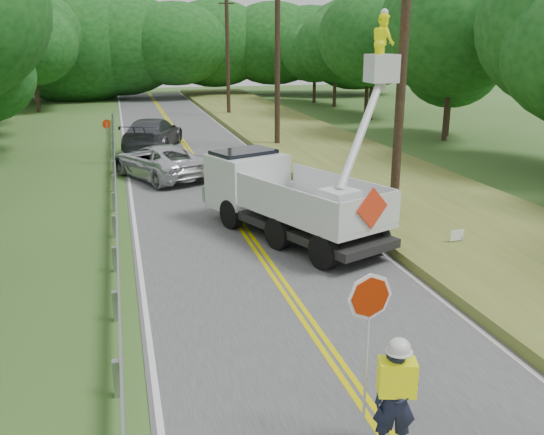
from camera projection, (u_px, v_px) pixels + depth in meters
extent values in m
plane|color=#3A5922|center=(358.00, 394.00, 10.45)|extent=(140.00, 140.00, 0.00)
cube|color=#444446|center=(221.00, 197.00, 23.41)|extent=(7.20, 96.00, 0.02)
cube|color=#DFCE01|center=(219.00, 197.00, 23.39)|extent=(0.12, 96.00, 0.00)
cube|color=#DFCE01|center=(224.00, 196.00, 23.43)|extent=(0.12, 96.00, 0.00)
cube|color=silver|center=(132.00, 202.00, 22.58)|extent=(0.12, 96.00, 0.00)
cube|color=silver|center=(304.00, 191.00, 24.24)|extent=(0.12, 96.00, 0.00)
cube|color=#929499|center=(117.00, 378.00, 10.29)|extent=(0.12, 0.14, 0.70)
cube|color=#929499|center=(115.00, 306.00, 13.06)|extent=(0.12, 0.14, 0.70)
cube|color=#929499|center=(115.00, 259.00, 15.84)|extent=(0.12, 0.14, 0.70)
cube|color=#929499|center=(114.00, 226.00, 18.62)|extent=(0.12, 0.14, 0.70)
cube|color=#929499|center=(114.00, 202.00, 21.40)|extent=(0.12, 0.14, 0.70)
cube|color=#929499|center=(113.00, 183.00, 24.18)|extent=(0.12, 0.14, 0.70)
cube|color=#929499|center=(113.00, 168.00, 26.96)|extent=(0.12, 0.14, 0.70)
cube|color=#929499|center=(113.00, 156.00, 29.73)|extent=(0.12, 0.14, 0.70)
cube|color=#929499|center=(113.00, 146.00, 32.51)|extent=(0.12, 0.14, 0.70)
cube|color=#929499|center=(113.00, 138.00, 35.29)|extent=(0.12, 0.14, 0.70)
cube|color=#929499|center=(113.00, 130.00, 38.07)|extent=(0.12, 0.14, 0.70)
cube|color=#929499|center=(113.00, 124.00, 40.85)|extent=(0.12, 0.14, 0.70)
cube|color=#929499|center=(112.00, 119.00, 43.62)|extent=(0.12, 0.14, 0.70)
cube|color=#929499|center=(116.00, 183.00, 23.20)|extent=(0.05, 48.00, 0.34)
cylinder|color=black|center=(402.00, 72.00, 18.54)|extent=(0.30, 0.30, 10.00)
cylinder|color=black|center=(277.00, 58.00, 32.44)|extent=(0.30, 0.30, 10.00)
cylinder|color=black|center=(228.00, 52.00, 46.33)|extent=(0.30, 0.30, 10.00)
cube|color=black|center=(227.00, 3.00, 45.28)|extent=(1.20, 0.10, 0.10)
cube|color=#586426|center=(386.00, 183.00, 25.09)|extent=(7.00, 96.00, 0.30)
cylinder|color=#332319|center=(36.00, 93.00, 49.85)|extent=(0.32, 0.32, 3.23)
ellipsoid|color=#0F4012|center=(31.00, 44.00, 48.71)|extent=(7.53, 7.53, 6.62)
cylinder|color=#332319|center=(37.00, 87.00, 52.99)|extent=(0.32, 0.32, 3.73)
ellipsoid|color=#0F4012|center=(31.00, 34.00, 51.67)|extent=(8.70, 8.70, 7.66)
cylinder|color=#332319|center=(446.00, 110.00, 35.80)|extent=(0.32, 0.32, 3.80)
ellipsoid|color=#0F4012|center=(453.00, 29.00, 34.45)|extent=(8.87, 8.87, 7.80)
cylinder|color=#332319|center=(448.00, 116.00, 37.81)|extent=(0.32, 0.32, 2.59)
ellipsoid|color=#0F4012|center=(452.00, 65.00, 36.89)|extent=(6.04, 6.04, 5.32)
cylinder|color=#332319|center=(371.00, 96.00, 45.27)|extent=(0.32, 0.32, 3.57)
ellipsoid|color=#0F4012|center=(374.00, 37.00, 44.00)|extent=(8.34, 8.34, 7.34)
cylinder|color=#332319|center=(367.00, 94.00, 48.09)|extent=(0.32, 0.32, 3.45)
ellipsoid|color=#0F4012|center=(369.00, 40.00, 46.87)|extent=(8.05, 8.05, 7.08)
cylinder|color=#332319|center=(335.00, 89.00, 54.04)|extent=(0.32, 0.32, 3.12)
ellipsoid|color=#0F4012|center=(336.00, 46.00, 52.94)|extent=(7.29, 7.29, 6.42)
cylinder|color=#332319|center=(314.00, 88.00, 57.44)|extent=(0.32, 0.32, 2.77)
ellipsoid|color=#0F4012|center=(315.00, 52.00, 56.46)|extent=(6.46, 6.46, 5.68)
ellipsoid|color=#0F4012|center=(25.00, 44.00, 58.97)|extent=(12.96, 9.72, 9.72)
ellipsoid|color=#0F4012|center=(75.00, 44.00, 59.33)|extent=(15.93, 11.95, 11.95)
ellipsoid|color=#0F4012|center=(119.00, 44.00, 60.13)|extent=(13.81, 10.36, 10.36)
ellipsoid|color=#0F4012|center=(175.00, 44.00, 59.83)|extent=(11.05, 8.29, 8.29)
ellipsoid|color=#0F4012|center=(215.00, 44.00, 64.08)|extent=(12.37, 9.28, 9.28)
ellipsoid|color=#0F4012|center=(274.00, 43.00, 64.89)|extent=(11.88, 8.91, 8.91)
ellipsoid|color=#0F4012|center=(310.00, 43.00, 65.01)|extent=(10.79, 8.09, 8.09)
ellipsoid|color=#0F4012|center=(357.00, 44.00, 64.28)|extent=(13.14, 9.85, 9.85)
imported|color=#191E33|center=(395.00, 401.00, 8.71)|extent=(0.74, 0.59, 1.76)
cube|color=#F5FF0B|center=(397.00, 377.00, 8.59)|extent=(0.61, 0.47, 0.54)
ellipsoid|color=silver|center=(399.00, 347.00, 8.45)|extent=(0.33, 0.33, 0.26)
cylinder|color=#B7B7B7|center=(365.00, 378.00, 8.66)|extent=(0.04, 0.04, 2.47)
cylinder|color=#9C1F02|center=(370.00, 297.00, 8.29)|extent=(0.71, 0.11, 0.71)
cylinder|color=black|center=(324.00, 252.00, 15.94)|extent=(0.65, 1.01, 0.97)
cylinder|color=black|center=(375.00, 238.00, 17.10)|extent=(0.65, 1.01, 0.97)
cylinder|color=black|center=(278.00, 233.00, 17.48)|extent=(0.65, 1.01, 0.97)
cylinder|color=black|center=(329.00, 221.00, 18.64)|extent=(0.65, 1.01, 0.97)
cylinder|color=black|center=(231.00, 214.00, 19.40)|extent=(0.65, 1.01, 0.97)
cylinder|color=black|center=(280.00, 204.00, 20.56)|extent=(0.65, 1.01, 0.97)
cube|color=black|center=(298.00, 222.00, 18.27)|extent=(4.41, 6.76, 0.25)
cube|color=silver|center=(313.00, 212.00, 17.58)|extent=(3.91, 5.16, 0.22)
cube|color=silver|center=(283.00, 202.00, 16.78)|extent=(1.82, 4.30, 0.91)
cube|color=silver|center=(342.00, 190.00, 18.09)|extent=(1.82, 4.30, 0.91)
cube|color=silver|center=(370.00, 213.00, 15.69)|extent=(2.16, 0.94, 0.91)
cube|color=silver|center=(247.00, 181.00, 20.11)|extent=(2.82, 2.63, 1.81)
cube|color=black|center=(244.00, 161.00, 20.07)|extent=(2.36, 1.98, 0.75)
cube|color=silver|center=(339.00, 204.00, 16.59)|extent=(1.18, 1.18, 0.80)
cube|color=silver|center=(382.00, 68.00, 18.34)|extent=(0.86, 0.86, 0.86)
imported|color=#F5FF0B|center=(383.00, 41.00, 18.10)|extent=(0.62, 0.80, 1.65)
cube|color=red|center=(372.00, 208.00, 15.59)|extent=(1.07, 0.47, 1.14)
imported|color=silver|center=(159.00, 161.00, 26.36)|extent=(4.54, 5.99, 1.51)
imported|color=#3E4046|center=(153.00, 133.00, 33.44)|extent=(4.14, 6.40, 1.72)
cylinder|color=#929499|center=(108.00, 143.00, 29.20)|extent=(0.06, 0.06, 2.10)
cylinder|color=#9C1F02|center=(106.00, 124.00, 28.92)|extent=(0.39, 0.32, 0.48)
cube|color=white|center=(457.00, 235.00, 17.31)|extent=(0.46, 0.08, 0.32)
cylinder|color=#929499|center=(451.00, 245.00, 17.34)|extent=(0.02, 0.02, 0.46)
cylinder|color=#929499|center=(462.00, 243.00, 17.43)|extent=(0.02, 0.02, 0.46)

